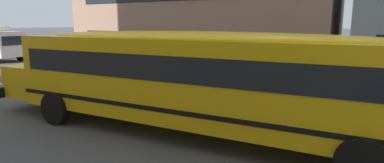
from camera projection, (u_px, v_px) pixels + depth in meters
The scene contains 5 objects.
ground_plane at pixel (175, 110), 11.24m from camera, with size 400.00×400.00×0.00m, color #4C4C4F.
sidewalk_far at pixel (247, 76), 18.47m from camera, with size 120.00×3.00×0.01m, color gray.
lane_centreline at pixel (175, 109), 11.24m from camera, with size 110.00×0.16×0.01m, color silver.
school_bus at pixel (186, 73), 8.65m from camera, with size 12.74×3.01×2.84m.
parked_car_red_by_entrance at pixel (68, 56), 21.64m from camera, with size 3.96×2.00×1.64m.
Camera 1 is at (5.62, -9.32, 3.05)m, focal length 29.30 mm.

